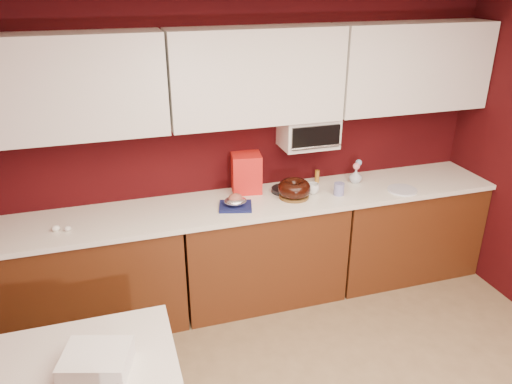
{
  "coord_description": "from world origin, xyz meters",
  "views": [
    {
      "loc": [
        -1.11,
        -1.49,
        2.55
      ],
      "look_at": [
        -0.07,
        1.84,
        1.02
      ],
      "focal_mm": 35.0,
      "sensor_mm": 36.0,
      "label": 1
    }
  ],
  "objects_px": {
    "coffee_mug": "(313,188)",
    "newspaper_stack": "(97,362)",
    "blue_jar": "(339,189)",
    "bundt_cake": "(294,188)",
    "toaster_oven": "(308,132)",
    "pandoro_box": "(246,173)",
    "foil_ham_nest": "(235,201)",
    "flower_vase": "(356,175)"
  },
  "relations": [
    {
      "from": "pandoro_box",
      "to": "coffee_mug",
      "type": "distance_m",
      "value": 0.56
    },
    {
      "from": "coffee_mug",
      "to": "newspaper_stack",
      "type": "bearing_deg",
      "value": -141.44
    },
    {
      "from": "coffee_mug",
      "to": "foil_ham_nest",
      "type": "bearing_deg",
      "value": -173.81
    },
    {
      "from": "bundt_cake",
      "to": "newspaper_stack",
      "type": "distance_m",
      "value": 2.07
    },
    {
      "from": "coffee_mug",
      "to": "blue_jar",
      "type": "relative_size",
      "value": 1.01
    },
    {
      "from": "pandoro_box",
      "to": "blue_jar",
      "type": "bearing_deg",
      "value": -14.59
    },
    {
      "from": "newspaper_stack",
      "to": "foil_ham_nest",
      "type": "bearing_deg",
      "value": 51.0
    },
    {
      "from": "blue_jar",
      "to": "foil_ham_nest",
      "type": "bearing_deg",
      "value": 179.03
    },
    {
      "from": "coffee_mug",
      "to": "newspaper_stack",
      "type": "height_order",
      "value": "coffee_mug"
    },
    {
      "from": "bundt_cake",
      "to": "flower_vase",
      "type": "distance_m",
      "value": 0.63
    },
    {
      "from": "bundt_cake",
      "to": "blue_jar",
      "type": "bearing_deg",
      "value": -8.58
    },
    {
      "from": "blue_jar",
      "to": "newspaper_stack",
      "type": "xyz_separation_m",
      "value": [
        -1.92,
        -1.29,
        -0.14
      ]
    },
    {
      "from": "foil_ham_nest",
      "to": "newspaper_stack",
      "type": "relative_size",
      "value": 0.54
    },
    {
      "from": "pandoro_box",
      "to": "flower_vase",
      "type": "xyz_separation_m",
      "value": [
        0.94,
        -0.1,
        -0.09
      ]
    },
    {
      "from": "coffee_mug",
      "to": "flower_vase",
      "type": "height_order",
      "value": "flower_vase"
    },
    {
      "from": "bundt_cake",
      "to": "foil_ham_nest",
      "type": "relative_size",
      "value": 1.53
    },
    {
      "from": "toaster_oven",
      "to": "coffee_mug",
      "type": "bearing_deg",
      "value": -93.2
    },
    {
      "from": "toaster_oven",
      "to": "blue_jar",
      "type": "bearing_deg",
      "value": -54.21
    },
    {
      "from": "toaster_oven",
      "to": "pandoro_box",
      "type": "height_order",
      "value": "toaster_oven"
    },
    {
      "from": "foil_ham_nest",
      "to": "coffee_mug",
      "type": "bearing_deg",
      "value": 6.19
    },
    {
      "from": "foil_ham_nest",
      "to": "flower_vase",
      "type": "distance_m",
      "value": 1.13
    },
    {
      "from": "toaster_oven",
      "to": "foil_ham_nest",
      "type": "relative_size",
      "value": 2.61
    },
    {
      "from": "foil_ham_nest",
      "to": "coffee_mug",
      "type": "distance_m",
      "value": 0.68
    },
    {
      "from": "toaster_oven",
      "to": "coffee_mug",
      "type": "distance_m",
      "value": 0.46
    },
    {
      "from": "blue_jar",
      "to": "flower_vase",
      "type": "height_order",
      "value": "flower_vase"
    },
    {
      "from": "pandoro_box",
      "to": "blue_jar",
      "type": "distance_m",
      "value": 0.76
    },
    {
      "from": "foil_ham_nest",
      "to": "bundt_cake",
      "type": "bearing_deg",
      "value": 4.69
    },
    {
      "from": "coffee_mug",
      "to": "toaster_oven",
      "type": "bearing_deg",
      "value": 86.8
    },
    {
      "from": "pandoro_box",
      "to": "toaster_oven",
      "type": "bearing_deg",
      "value": 3.64
    },
    {
      "from": "bundt_cake",
      "to": "blue_jar",
      "type": "relative_size",
      "value": 2.63
    },
    {
      "from": "toaster_oven",
      "to": "pandoro_box",
      "type": "relative_size",
      "value": 1.41
    },
    {
      "from": "blue_jar",
      "to": "flower_vase",
      "type": "distance_m",
      "value": 0.32
    },
    {
      "from": "flower_vase",
      "to": "newspaper_stack",
      "type": "xyz_separation_m",
      "value": [
        -2.17,
        -1.49,
        -0.16
      ]
    },
    {
      "from": "toaster_oven",
      "to": "pandoro_box",
      "type": "xyz_separation_m",
      "value": [
        -0.51,
        0.05,
        -0.32
      ]
    },
    {
      "from": "bundt_cake",
      "to": "coffee_mug",
      "type": "relative_size",
      "value": 2.6
    },
    {
      "from": "toaster_oven",
      "to": "blue_jar",
      "type": "distance_m",
      "value": 0.53
    },
    {
      "from": "newspaper_stack",
      "to": "coffee_mug",
      "type": "bearing_deg",
      "value": 38.56
    },
    {
      "from": "foil_ham_nest",
      "to": "blue_jar",
      "type": "height_order",
      "value": "blue_jar"
    },
    {
      "from": "toaster_oven",
      "to": "foil_ham_nest",
      "type": "height_order",
      "value": "toaster_oven"
    },
    {
      "from": "blue_jar",
      "to": "bundt_cake",
      "type": "bearing_deg",
      "value": 171.42
    },
    {
      "from": "bundt_cake",
      "to": "flower_vase",
      "type": "xyz_separation_m",
      "value": [
        0.62,
        0.14,
        -0.01
      ]
    },
    {
      "from": "foil_ham_nest",
      "to": "pandoro_box",
      "type": "height_order",
      "value": "pandoro_box"
    }
  ]
}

